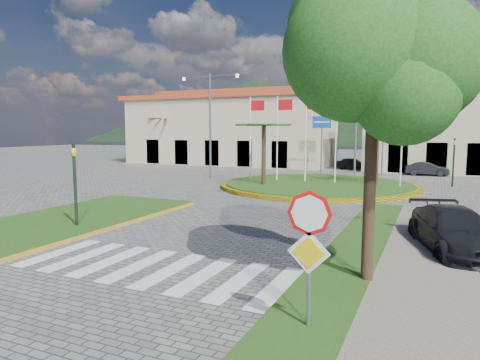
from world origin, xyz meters
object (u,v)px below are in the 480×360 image
at_px(stop_sign, 309,239).
at_px(car_dark_a, 353,164).
at_px(white_van, 275,161).
at_px(car_side_right, 455,231).
at_px(deciduous_tree, 374,64).
at_px(roundabout_island, 318,185).
at_px(car_dark_b, 427,169).

height_order(stop_sign, car_dark_a, stop_sign).
distance_m(white_van, car_side_right, 30.94).
distance_m(white_van, car_dark_a, 7.75).
bearing_deg(deciduous_tree, car_side_right, 63.42).
bearing_deg(deciduous_tree, stop_sign, -101.18).
xyz_separation_m(roundabout_island, car_side_right, (7.50, -13.00, 0.50)).
xyz_separation_m(deciduous_tree, car_dark_b, (0.86, 28.04, -4.62)).
height_order(car_dark_a, car_side_right, car_side_right).
height_order(deciduous_tree, car_side_right, deciduous_tree).
relative_size(stop_sign, car_side_right, 0.57).
height_order(deciduous_tree, car_dark_a, deciduous_tree).
relative_size(deciduous_tree, white_van, 1.64).
height_order(deciduous_tree, white_van, deciduous_tree).
relative_size(white_van, car_dark_b, 1.23).
relative_size(stop_sign, deciduous_tree, 0.39).
relative_size(car_dark_b, car_side_right, 0.73).
distance_m(roundabout_island, car_dark_b, 12.74).
distance_m(stop_sign, car_side_right, 7.58).
bearing_deg(car_dark_b, white_van, 78.56).
height_order(roundabout_island, car_dark_b, roundabout_island).
xyz_separation_m(deciduous_tree, car_dark_a, (-5.72, 31.18, -4.62)).
xyz_separation_m(roundabout_island, car_dark_b, (6.36, 11.04, 0.38)).
bearing_deg(car_dark_b, deciduous_tree, 177.71).
distance_m(stop_sign, white_van, 36.22).
xyz_separation_m(car_dark_a, car_dark_b, (6.58, -3.14, -0.00)).
bearing_deg(car_dark_b, car_dark_a, 63.94).
bearing_deg(roundabout_island, car_side_right, -60.04).
height_order(roundabout_island, white_van, roundabout_island).
relative_size(roundabout_island, car_dark_b, 3.76).
bearing_deg(deciduous_tree, white_van, 113.62).
bearing_deg(stop_sign, car_dark_b, 87.31).
distance_m(roundabout_island, deciduous_tree, 18.55).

